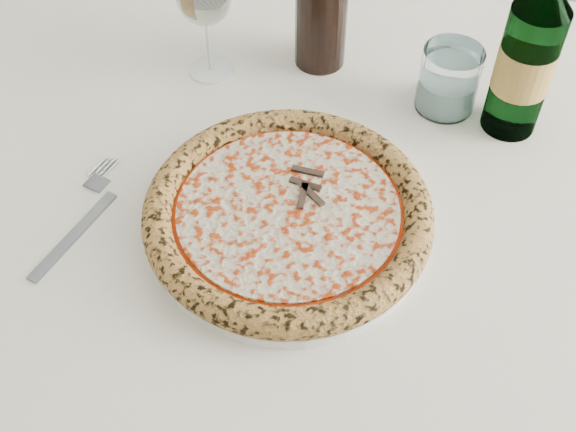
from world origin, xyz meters
name	(u,v)px	position (x,y,z in m)	size (l,w,h in m)	color
floor	(353,333)	(0.00, 0.00, -0.01)	(5.00, 6.00, 0.02)	gray
dining_table	(299,216)	(-0.10, -0.23, 0.66)	(1.41, 0.92, 0.76)	brown
plate	(288,222)	(-0.10, -0.33, 0.76)	(0.33, 0.33, 0.02)	white
pizza	(288,212)	(-0.10, -0.33, 0.78)	(0.34, 0.34, 0.04)	tan
fork	(81,219)	(-0.35, -0.36, 0.76)	(0.06, 0.21, 0.00)	slate
tumbler	(448,83)	(0.08, -0.08, 0.80)	(0.08, 0.08, 0.09)	white
beer_bottle	(528,57)	(0.17, -0.11, 0.87)	(0.07, 0.07, 0.28)	#295A31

